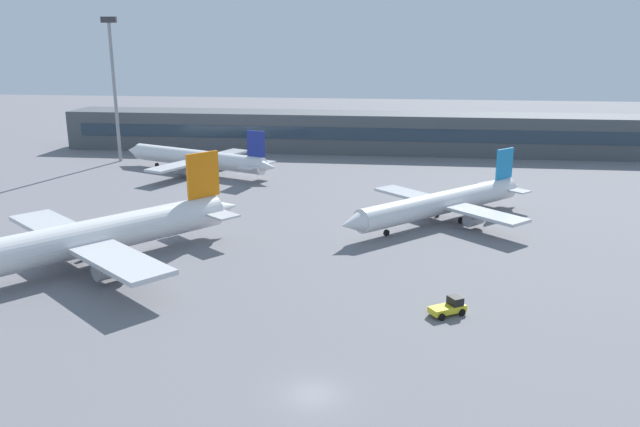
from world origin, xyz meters
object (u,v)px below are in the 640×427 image
(airplane_near, at_px, (71,242))
(floodlight_tower_west, at_px, (114,81))
(airplane_far, at_px, (196,158))
(baggage_tug_yellow, at_px, (449,307))
(airplane_mid, at_px, (441,203))

(airplane_near, relative_size, floodlight_tower_west, 1.29)
(airplane_near, distance_m, airplane_far, 55.58)
(baggage_tug_yellow, xyz_separation_m, floodlight_tower_west, (-65.35, 71.99, 16.32))
(airplane_near, bearing_deg, airplane_far, 93.14)
(baggage_tug_yellow, bearing_deg, floodlight_tower_west, 132.23)
(floodlight_tower_west, bearing_deg, airplane_near, -70.34)
(airplane_near, height_order, baggage_tug_yellow, airplane_near)
(airplane_far, height_order, floodlight_tower_west, floodlight_tower_west)
(airplane_mid, xyz_separation_m, floodlight_tower_west, (-66.26, 39.64, 14.29))
(airplane_far, bearing_deg, baggage_tug_yellow, -54.07)
(airplane_far, bearing_deg, floodlight_tower_west, 154.26)
(airplane_far, relative_size, baggage_tug_yellow, 9.33)
(airplane_near, distance_m, baggage_tug_yellow, 42.66)
(airplane_far, xyz_separation_m, floodlight_tower_west, (-20.27, 9.77, 14.26))
(baggage_tug_yellow, distance_m, floodlight_tower_west, 98.59)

